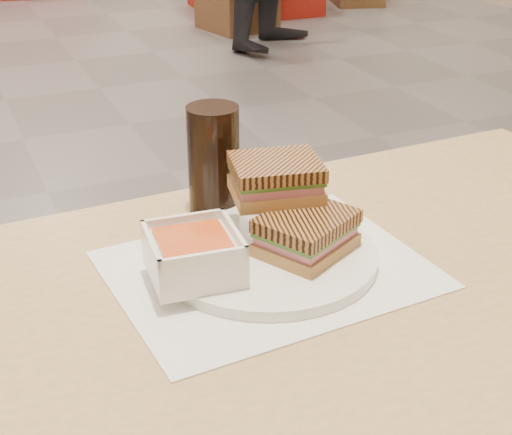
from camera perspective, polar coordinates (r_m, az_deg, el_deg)
name	(u,v)px	position (r m, az deg, el deg)	size (l,w,h in m)	color
main_table	(317,364)	(1.01, 4.57, -10.88)	(1.22, 0.73, 0.75)	tan
tray_liner	(268,269)	(0.98, 0.92, -3.92)	(0.41, 0.33, 0.00)	white
plate	(267,255)	(1.00, 0.87, -2.84)	(0.29, 0.29, 0.02)	white
soup_bowl	(194,256)	(0.93, -4.69, -2.92)	(0.12, 0.12, 0.06)	white
panini_lower	(306,233)	(0.98, 3.80, -1.17)	(0.15, 0.14, 0.05)	#9A673D
panini_upper	(276,178)	(1.01, 1.51, 2.95)	(0.13, 0.12, 0.05)	#9A673D
cola_glass	(214,160)	(1.10, -3.19, 4.31)	(0.08, 0.08, 0.16)	black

